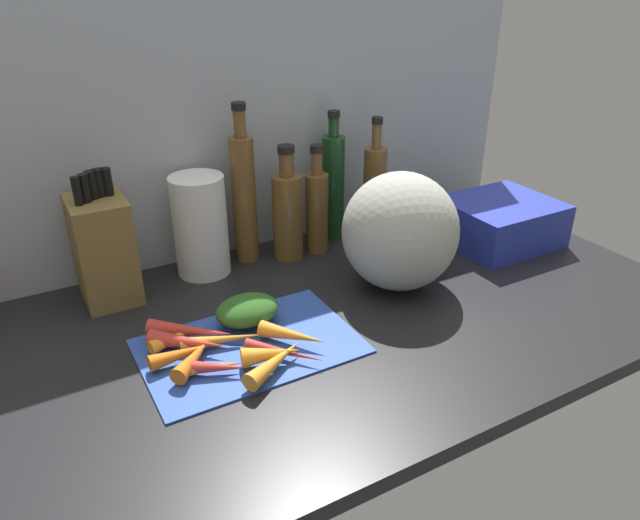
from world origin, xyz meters
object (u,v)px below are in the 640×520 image
object	(u,v)px
carrot_5	(223,339)
carrot_6	(195,357)
paper_towel_roll	(200,226)
carrot_10	(190,331)
bottle_3	(333,186)
dish_rack	(500,222)
carrot_7	(188,342)
bottle_0	(244,196)
carrot_9	(183,353)
carrot_1	(276,362)
carrot_3	(213,367)
bottle_2	(317,209)
carrot_11	(271,354)
carrot_8	(293,335)
bottle_1	(288,213)
carrot_4	(219,368)
carrot_2	(285,352)
bottle_4	(374,191)
knife_block	(103,248)
cutting_board	(250,345)
carrot_0	(177,337)

from	to	relation	value
carrot_5	carrot_6	xyz separation A→B (cm)	(-6.37, -3.10, 0.35)
carrot_5	paper_towel_roll	xyz separation A→B (cm)	(7.16, 30.48, 9.20)
carrot_10	bottle_3	distance (cm)	55.31
dish_rack	carrot_6	bearing A→B (deg)	-171.18
carrot_10	dish_rack	world-z (taller)	dish_rack
carrot_7	bottle_0	size ratio (longest dim) A/B	0.39
carrot_10	carrot_9	bearing A→B (deg)	-119.00
paper_towel_roll	carrot_1	bearing A→B (deg)	-92.86
carrot_1	carrot_3	distance (cm)	10.51
bottle_2	carrot_11	bearing A→B (deg)	-128.79
carrot_1	carrot_8	size ratio (longest dim) A/B	1.09
carrot_7	carrot_11	bearing A→B (deg)	-42.93
carrot_7	dish_rack	xyz separation A→B (cm)	(82.64, 8.19, 2.82)
carrot_3	bottle_2	world-z (taller)	bottle_2
bottle_1	carrot_4	bearing A→B (deg)	-130.95
carrot_2	dish_rack	xyz separation A→B (cm)	(68.56, 18.46, 3.52)
bottle_4	bottle_1	bearing A→B (deg)	179.16
bottle_2	carrot_4	bearing A→B (deg)	-137.48
carrot_3	carrot_6	xyz separation A→B (cm)	(-1.98, 3.51, 0.46)
carrot_5	dish_rack	distance (cm)	77.27
carrot_7	bottle_0	bearing A→B (deg)	51.14
carrot_8	carrot_10	xyz separation A→B (cm)	(-15.78, 10.22, 0.16)
carrot_6	carrot_3	bearing A→B (deg)	-60.54
bottle_4	carrot_9	bearing A→B (deg)	-153.95
carrot_6	carrot_7	bearing A→B (deg)	86.21
bottle_0	bottle_4	size ratio (longest dim) A/B	1.20
carrot_10	dish_rack	bearing A→B (deg)	3.56
paper_towel_roll	bottle_3	bearing A→B (deg)	3.24
carrot_6	paper_towel_roll	size ratio (longest dim) A/B	0.52
carrot_10	bottle_0	size ratio (longest dim) A/B	0.43
carrot_9	paper_towel_roll	bearing A→B (deg)	64.72
carrot_4	bottle_0	distance (cm)	46.97
carrot_1	carrot_7	distance (cm)	16.92
knife_block	bottle_2	world-z (taller)	knife_block
cutting_board	bottle_3	world-z (taller)	bottle_3
carrot_8	paper_towel_roll	bearing A→B (deg)	96.46
carrot_2	carrot_0	bearing A→B (deg)	138.39
carrot_3	carrot_9	size ratio (longest dim) A/B	0.85
carrot_5	carrot_9	distance (cm)	7.74
carrot_7	carrot_10	distance (cm)	3.50
carrot_8	bottle_0	xyz separation A→B (cm)	(7.02, 37.24, 13.30)
cutting_board	bottle_1	bearing A→B (deg)	52.45
carrot_3	paper_towel_roll	distance (cm)	39.95
paper_towel_roll	knife_block	bearing A→B (deg)	-176.68
carrot_0	bottle_4	world-z (taller)	bottle_4
carrot_9	dish_rack	world-z (taller)	dish_rack
carrot_2	cutting_board	bearing A→B (deg)	119.14
carrot_9	knife_block	size ratio (longest dim) A/B	0.44
bottle_1	bottle_2	distance (cm)	7.49
paper_towel_roll	carrot_4	bearing A→B (deg)	-105.88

